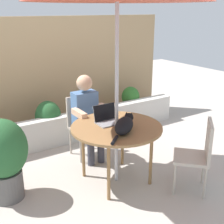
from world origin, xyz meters
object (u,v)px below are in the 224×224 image
at_px(chair_empty, 199,151).
at_px(potted_plant_near_fence, 3,155).
at_px(chair_occupied, 83,121).
at_px(person_seated, 87,113).
at_px(laptop, 107,117).
at_px(potted_plant_by_chair, 49,120).
at_px(potted_plant_corner, 130,103).
at_px(patio_table, 116,130).
at_px(cat, 125,125).

relative_size(chair_empty, potted_plant_near_fence, 0.91).
bearing_deg(chair_empty, potted_plant_near_fence, 151.33).
relative_size(chair_occupied, person_seated, 0.72).
height_order(chair_occupied, laptop, laptop).
xyz_separation_m(person_seated, potted_plant_by_chair, (-0.27, 0.84, -0.32)).
distance_m(chair_occupied, potted_plant_corner, 1.62).
bearing_deg(chair_occupied, potted_plant_by_chair, 111.74).
distance_m(laptop, potted_plant_near_fence, 1.28).
height_order(potted_plant_by_chair, potted_plant_corner, potted_plant_by_chair).
bearing_deg(patio_table, chair_empty, -45.62).
bearing_deg(potted_plant_by_chair, person_seated, -72.06).
distance_m(chair_empty, cat, 0.92).
bearing_deg(cat, potted_plant_corner, 52.08).
height_order(chair_empty, potted_plant_near_fence, potted_plant_near_fence).
bearing_deg(laptop, chair_occupied, 87.73).
relative_size(patio_table, potted_plant_corner, 1.64).
distance_m(chair_empty, potted_plant_by_chair, 2.48).
bearing_deg(patio_table, person_seated, 90.00).
bearing_deg(potted_plant_corner, cat, -127.92).
height_order(patio_table, person_seated, person_seated).
bearing_deg(patio_table, potted_plant_near_fence, 163.91).
relative_size(patio_table, potted_plant_near_fence, 1.15).
height_order(cat, potted_plant_near_fence, potted_plant_near_fence).
height_order(chair_empty, potted_plant_corner, chair_empty).
bearing_deg(person_seated, chair_occupied, 90.00).
distance_m(laptop, cat, 0.37).
xyz_separation_m(chair_empty, potted_plant_corner, (0.74, 2.36, -0.15)).
xyz_separation_m(chair_occupied, potted_plant_near_fence, (-1.26, -0.54, 0.03)).
bearing_deg(potted_plant_by_chair, laptop, -80.23).
bearing_deg(potted_plant_by_chair, chair_occupied, -68.26).
distance_m(person_seated, potted_plant_near_fence, 1.33).
bearing_deg(patio_table, potted_plant_by_chair, 99.72).
distance_m(potted_plant_by_chair, potted_plant_corner, 1.69).
bearing_deg(potted_plant_corner, laptop, -134.42).
xyz_separation_m(person_seated, potted_plant_corner, (1.42, 0.91, -0.32)).
height_order(person_seated, potted_plant_by_chair, person_seated).
bearing_deg(chair_empty, patio_table, 134.38).
bearing_deg(cat, patio_table, 83.91).
distance_m(patio_table, potted_plant_near_fence, 1.32).
relative_size(potted_plant_near_fence, potted_plant_corner, 1.43).
bearing_deg(potted_plant_near_fence, patio_table, -16.09).
distance_m(chair_empty, laptop, 1.17).
bearing_deg(cat, chair_occupied, 88.90).
xyz_separation_m(chair_empty, person_seated, (-0.69, 1.44, 0.17)).
bearing_deg(laptop, potted_plant_near_fence, 171.26).
bearing_deg(patio_table, laptop, 99.37).
relative_size(patio_table, potted_plant_by_chair, 1.60).
xyz_separation_m(patio_table, potted_plant_corner, (1.42, 1.65, -0.32)).
height_order(chair_occupied, cat, cat).
distance_m(patio_table, cat, 0.24).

